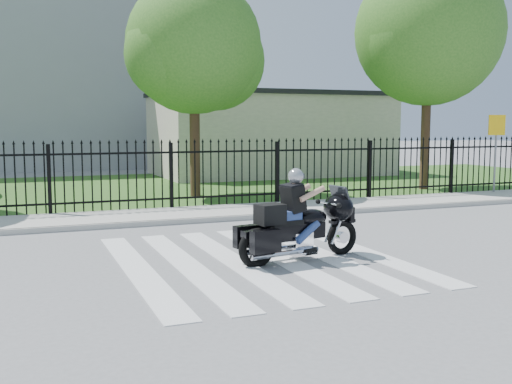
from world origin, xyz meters
name	(u,v)px	position (x,y,z in m)	size (l,w,h in m)	color
ground	(257,260)	(0.00, 0.00, 0.00)	(120.00, 120.00, 0.00)	slate
crosswalk	(257,259)	(0.00, 0.00, 0.01)	(5.00, 5.50, 0.01)	silver
sidewalk	(181,215)	(0.00, 5.00, 0.06)	(40.00, 2.00, 0.12)	#ADAAA3
curb	(193,221)	(0.00, 4.00, 0.06)	(40.00, 0.12, 0.12)	#ADAAA3
grass_strip	(131,189)	(0.00, 12.00, 0.01)	(40.00, 12.00, 0.02)	#2B521C
iron_fence	(171,177)	(0.00, 6.00, 0.90)	(26.00, 0.04, 1.80)	black
tree_mid	(194,46)	(1.50, 9.00, 4.67)	(4.20, 4.20, 6.78)	#382316
tree_right	(429,32)	(9.50, 8.00, 5.39)	(5.00, 5.00, 7.90)	#382316
building_low	(269,136)	(7.00, 16.00, 1.75)	(10.00, 6.00, 3.50)	beige
building_low_roof	(269,95)	(7.00, 16.00, 3.60)	(10.20, 6.20, 0.20)	black
building_tall	(27,55)	(-3.00, 26.00, 6.00)	(15.00, 10.00, 12.00)	gray
motorcycle_rider	(298,222)	(0.61, -0.30, 0.65)	(2.38, 1.03, 1.59)	black
traffic_sign	(496,137)	(10.46, 5.69, 1.87)	(0.52, 0.21, 2.45)	slate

